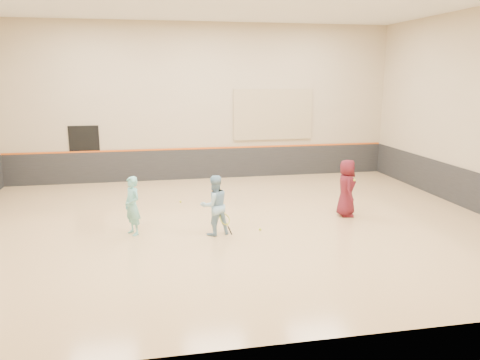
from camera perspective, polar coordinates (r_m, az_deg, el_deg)
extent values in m
cube|color=tan|center=(13.07, -1.28, -5.80)|extent=(15.00, 12.00, 0.20)
cube|color=#C1AC8D|center=(18.38, -4.55, 9.40)|extent=(15.00, 0.02, 6.00)
cube|color=#C1AC8D|center=(6.63, 7.42, 3.51)|extent=(15.00, 0.02, 6.00)
cube|color=#232326|center=(18.63, -4.40, 2.00)|extent=(14.90, 0.04, 1.20)
cube|color=#232326|center=(15.88, 26.32, -1.17)|extent=(0.04, 11.90, 1.20)
cube|color=#D85914|center=(18.51, -4.43, 3.88)|extent=(14.90, 0.03, 0.06)
cube|color=tan|center=(18.87, 4.06, 7.97)|extent=(3.20, 0.08, 2.00)
cube|color=black|center=(18.59, -18.36, 2.93)|extent=(1.10, 0.05, 2.20)
imported|color=#76CDCA|center=(12.33, -12.98, -3.07)|extent=(0.61, 0.67, 1.53)
imported|color=#8EBDDC|center=(12.00, -3.13, -3.09)|extent=(0.90, 0.79, 1.57)
imported|color=#591520|center=(13.93, 12.85, -0.95)|extent=(0.69, 0.91, 1.67)
sphere|color=#B7D631|center=(12.51, 2.46, -6.02)|extent=(0.07, 0.07, 0.07)
sphere|color=yellow|center=(13.72, 13.78, 0.00)|extent=(0.07, 0.07, 0.07)
sphere|color=yellow|center=(15.29, -7.26, -2.62)|extent=(0.07, 0.07, 0.07)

